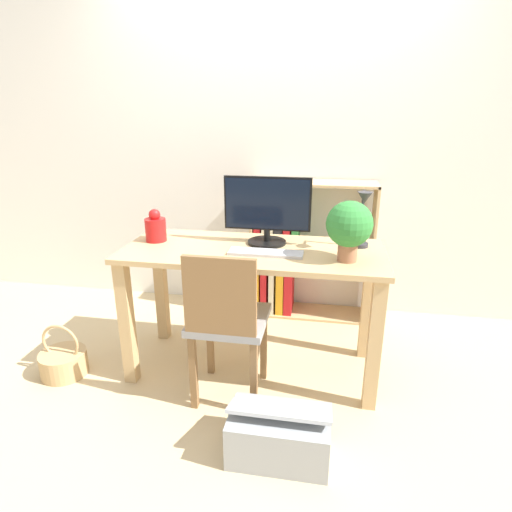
% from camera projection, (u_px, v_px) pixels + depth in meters
% --- Properties ---
extents(ground_plane, '(10.00, 10.00, 0.00)m').
position_uv_depth(ground_plane, '(253.00, 366.00, 2.68)').
color(ground_plane, '#CCB284').
extents(wall_back, '(8.00, 0.05, 2.60)m').
position_uv_depth(wall_back, '(276.00, 141.00, 3.15)').
color(wall_back, silver).
rests_on(wall_back, ground_plane).
extents(desk, '(1.48, 0.62, 0.78)m').
position_uv_depth(desk, '(253.00, 273.00, 2.47)').
color(desk, tan).
rests_on(desk, ground_plane).
extents(monitor, '(0.50, 0.23, 0.39)m').
position_uv_depth(monitor, '(267.00, 208.00, 2.45)').
color(monitor, black).
rests_on(monitor, desk).
extents(keyboard, '(0.41, 0.11, 0.02)m').
position_uv_depth(keyboard, '(266.00, 253.00, 2.33)').
color(keyboard, '#B2B2B7').
rests_on(keyboard, desk).
extents(vase, '(0.12, 0.12, 0.19)m').
position_uv_depth(vase, '(156.00, 228.00, 2.54)').
color(vase, red).
rests_on(vase, desk).
extents(desk_lamp, '(0.10, 0.19, 0.33)m').
position_uv_depth(desk_lamp, '(363.00, 214.00, 2.34)').
color(desk_lamp, '#2D2D33').
rests_on(desk_lamp, desk).
extents(potted_plant, '(0.24, 0.24, 0.32)m').
position_uv_depth(potted_plant, '(349.00, 226.00, 2.17)').
color(potted_plant, '#9E6647').
rests_on(potted_plant, desk).
extents(chair, '(0.40, 0.40, 0.88)m').
position_uv_depth(chair, '(227.00, 320.00, 2.23)').
color(chair, gray).
rests_on(chair, ground_plane).
extents(bookshelf, '(0.89, 0.28, 1.04)m').
position_uv_depth(bookshelf, '(287.00, 252.00, 3.23)').
color(bookshelf, tan).
rests_on(bookshelf, ground_plane).
extents(basket, '(0.27, 0.27, 0.33)m').
position_uv_depth(basket, '(63.00, 361.00, 2.58)').
color(basket, tan).
rests_on(basket, ground_plane).
extents(storage_box, '(0.47, 0.31, 0.28)m').
position_uv_depth(storage_box, '(279.00, 435.00, 1.96)').
color(storage_box, '#999EA3').
rests_on(storage_box, ground_plane).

